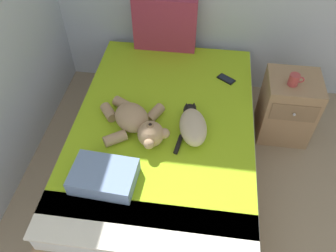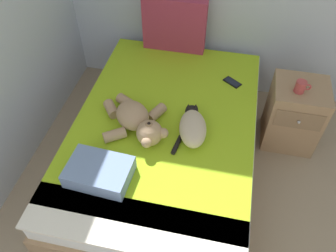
{
  "view_description": "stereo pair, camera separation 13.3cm",
  "coord_description": "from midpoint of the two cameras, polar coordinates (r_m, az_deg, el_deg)",
  "views": [
    {
      "loc": [
        1.39,
        1.08,
        2.33
      ],
      "look_at": [
        1.17,
        2.69,
        0.55
      ],
      "focal_mm": 36.25,
      "sensor_mm": 36.0,
      "label": 1
    },
    {
      "loc": [
        1.52,
        1.1,
        2.33
      ],
      "look_at": [
        1.17,
        2.69,
        0.55
      ],
      "focal_mm": 36.25,
      "sensor_mm": 36.0,
      "label": 2
    }
  ],
  "objects": [
    {
      "name": "bed",
      "position": [
        2.71,
        0.94,
        -2.82
      ],
      "size": [
        1.38,
        2.03,
        0.49
      ],
      "color": "#9E7A56",
      "rests_on": "ground_plane"
    },
    {
      "name": "patterned_cushion",
      "position": [
        3.11,
        2.37,
        16.68
      ],
      "size": [
        0.56,
        0.12,
        0.49
      ],
      "color": "#A5334C",
      "rests_on": "bed"
    },
    {
      "name": "cat",
      "position": [
        2.4,
        5.73,
        -0.18
      ],
      "size": [
        0.25,
        0.44,
        0.15
      ],
      "color": "#C6B293",
      "rests_on": "bed"
    },
    {
      "name": "teddy_bear",
      "position": [
        2.41,
        -3.62,
        0.81
      ],
      "size": [
        0.56,
        0.52,
        0.2
      ],
      "color": "tan",
      "rests_on": "bed"
    },
    {
      "name": "cell_phone",
      "position": [
        2.9,
        12.06,
        7.18
      ],
      "size": [
        0.16,
        0.14,
        0.01
      ],
      "color": "black",
      "rests_on": "bed"
    },
    {
      "name": "throw_pillow",
      "position": [
        2.2,
        -9.78,
        -7.66
      ],
      "size": [
        0.42,
        0.3,
        0.11
      ],
      "primitive_type": "cube",
      "rotation": [
        0.0,
        0.0,
        -0.06
      ],
      "color": "#728CB7",
      "rests_on": "bed"
    },
    {
      "name": "nightstand",
      "position": [
        3.06,
        21.52,
        1.8
      ],
      "size": [
        0.43,
        0.43,
        0.6
      ],
      "color": "#9E7A56",
      "rests_on": "ground_plane"
    },
    {
      "name": "mug",
      "position": [
        2.79,
        22.72,
        6.09
      ],
      "size": [
        0.12,
        0.08,
        0.09
      ],
      "color": "#B23F3F",
      "rests_on": "nightstand"
    }
  ]
}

